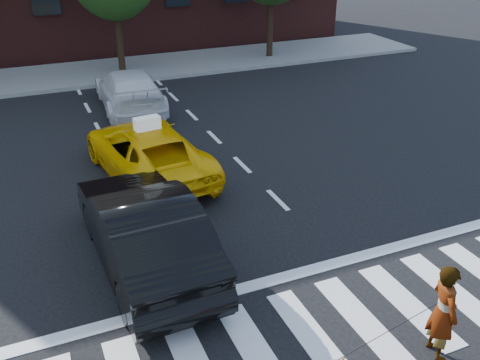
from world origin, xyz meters
The scene contains 9 objects.
ground centered at (0.00, 0.00, 0.00)m, with size 120.00×120.00×0.00m, color black.
crosswalk centered at (0.00, 0.00, 0.01)m, with size 13.00×2.40×0.01m, color silver.
stop_line centered at (0.00, 1.60, 0.01)m, with size 12.00×0.30×0.01m, color silver.
sidewalk_far centered at (0.00, 17.50, 0.07)m, with size 30.00×4.00×0.15m, color slate.
taxi centered at (-0.93, 7.00, 0.69)m, with size 2.29×4.97×1.38m, color #F9B905.
black_sedan centered at (-2.00, 3.07, 0.82)m, with size 1.74×5.00×1.65m, color black.
white_suv centered at (-0.18, 12.44, 0.71)m, with size 1.99×4.90×1.42m, color silver.
woman centered at (1.63, -1.10, 0.84)m, with size 0.61×0.40×1.68m, color #999999.
taxi_sign centered at (-0.93, 6.80, 1.54)m, with size 0.65×0.28×0.32m, color white.
Camera 1 is at (-3.75, -5.74, 6.34)m, focal length 40.00 mm.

